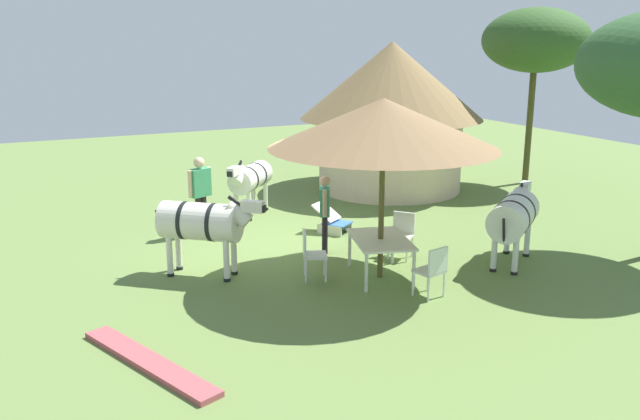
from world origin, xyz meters
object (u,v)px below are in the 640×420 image
Objects in this scene: striped_lounge_chair at (333,221)px; acacia_tree_left_background at (536,41)px; patio_dining_table at (381,242)px; zebra_by_umbrella at (250,178)px; thatched_hut at (391,108)px; shade_umbrella at (383,123)px; patio_chair_east_end at (402,232)px; patio_chair_near_hut at (433,268)px; patio_chair_west_end at (310,252)px; standing_watcher at (200,188)px; guest_beside_umbrella at (325,207)px; zebra_nearest_camera at (203,222)px; zebra_toward_hut at (514,215)px.

acacia_tree_left_background reaches higher than striped_lounge_chair.
zebra_by_umbrella is (-5.15, -0.62, 0.26)m from patio_dining_table.
thatched_hut is 4.93m from zebra_by_umbrella.
shade_umbrella is 4.51× the size of patio_chair_east_end.
patio_chair_near_hut and patio_chair_west_end have the same top height.
patio_dining_table is 1.89× the size of patio_chair_near_hut.
standing_watcher is (-3.62, -0.97, 0.53)m from patio_chair_west_end.
patio_chair_near_hut is at bearing 61.94° from patio_chair_west_end.
patio_dining_table is 1.29m from patio_chair_east_end.
thatched_hut is 4.62m from acacia_tree_left_background.
patio_dining_table is at bearing 95.73° from standing_watcher.
patio_chair_west_end is at bearing -111.41° from shade_umbrella.
guest_beside_umbrella is at bearing -170.71° from shade_umbrella.
patio_chair_west_end is 10.96m from acacia_tree_left_background.
zebra_nearest_camera is at bearing -71.89° from acacia_tree_left_background.
thatched_hut reaches higher than zebra_by_umbrella.
patio_chair_near_hut is 4.24m from striped_lounge_chair.
patio_dining_table is 5.20m from zebra_by_umbrella.
striped_lounge_chair is (-2.98, 0.54, -2.57)m from shade_umbrella.
zebra_by_umbrella reaches higher than patio_dining_table.
thatched_hut is at bearing -68.67° from patio_chair_east_end.
zebra_by_umbrella is (-2.17, -1.16, 0.67)m from striped_lounge_chair.
guest_beside_umbrella is 1.67× the size of striped_lounge_chair.
standing_watcher is at bearing 77.78° from zebra_by_umbrella.
zebra_nearest_camera is (2.60, -0.70, -0.03)m from standing_watcher.
thatched_hut reaches higher than striped_lounge_chair.
zebra_by_umbrella is 6.50m from zebra_toward_hut.
shade_umbrella is 2.64m from patio_chair_west_end.
guest_beside_umbrella is 1.66m from striped_lounge_chair.
thatched_hut reaches higher than patio_chair_near_hut.
zebra_toward_hut is at bearing -10.98° from thatched_hut.
zebra_nearest_camera is at bearing 126.54° from patio_chair_near_hut.
patio_chair_east_end is (5.37, -3.00, -1.79)m from thatched_hut.
thatched_hut reaches higher than patio_chair_west_end.
zebra_toward_hut is (0.43, 2.71, 0.29)m from patio_dining_table.
striped_lounge_chair is at bearing 169.73° from patio_dining_table.
guest_beside_umbrella reaches higher than patio_chair_east_end.
striped_lounge_chair is (-2.98, 0.54, -0.41)m from patio_dining_table.
patio_chair_near_hut is at bearing 88.60° from zebra_nearest_camera.
guest_beside_umbrella is (-1.72, -0.28, -1.87)m from shade_umbrella.
patio_chair_west_end is at bearing 126.23° from zebra_by_umbrella.
patio_dining_table is 0.89× the size of zebra_toward_hut.
shade_umbrella is 2.64m from patio_chair_near_hut.
patio_chair_east_end is 0.47× the size of zebra_toward_hut.
zebra_toward_hut reaches higher than zebra_by_umbrella.
patio_chair_near_hut is 4.19m from zebra_nearest_camera.
zebra_by_umbrella is at bearing 85.55° from patio_chair_near_hut.
striped_lounge_chair is (3.20, -3.45, -2.06)m from thatched_hut.
patio_chair_near_hut is 2.26m from patio_chair_west_end.
patio_chair_east_end is at bearing 153.54° from zebra_by_umbrella.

